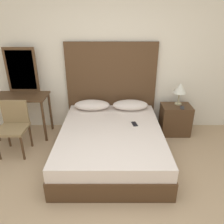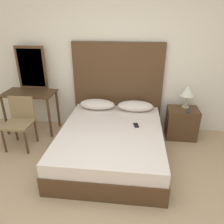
% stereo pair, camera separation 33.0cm
% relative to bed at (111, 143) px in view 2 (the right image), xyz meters
% --- Properties ---
extents(ground_plane, '(16.00, 16.00, 0.00)m').
position_rel_bed_xyz_m(ground_plane, '(0.01, -1.21, -0.23)').
color(ground_plane, tan).
extents(wall_back, '(10.00, 0.06, 2.70)m').
position_rel_bed_xyz_m(wall_back, '(0.01, 1.07, 1.12)').
color(wall_back, silver).
rests_on(wall_back, ground_plane).
extents(bed, '(1.57, 1.94, 0.47)m').
position_rel_bed_xyz_m(bed, '(0.00, 0.00, 0.00)').
color(bed, '#4C331E').
rests_on(bed, ground_plane).
extents(headboard, '(1.65, 0.05, 1.64)m').
position_rel_bed_xyz_m(headboard, '(0.00, 1.00, 0.59)').
color(headboard, '#4C331E').
rests_on(headboard, ground_plane).
extents(pillow_left, '(0.64, 0.32, 0.18)m').
position_rel_bed_xyz_m(pillow_left, '(-0.35, 0.76, 0.33)').
color(pillow_left, silver).
rests_on(pillow_left, bed).
extents(pillow_right, '(0.64, 0.32, 0.18)m').
position_rel_bed_xyz_m(pillow_right, '(0.35, 0.76, 0.33)').
color(pillow_right, silver).
rests_on(pillow_right, bed).
extents(phone_on_bed, '(0.10, 0.16, 0.01)m').
position_rel_bed_xyz_m(phone_on_bed, '(0.37, 0.18, 0.24)').
color(phone_on_bed, black).
rests_on(phone_on_bed, bed).
extents(nightstand, '(0.53, 0.38, 0.56)m').
position_rel_bed_xyz_m(nightstand, '(1.19, 0.73, 0.05)').
color(nightstand, '#4C331E').
rests_on(nightstand, ground_plane).
extents(table_lamp, '(0.23, 0.23, 0.40)m').
position_rel_bed_xyz_m(table_lamp, '(1.23, 0.81, 0.62)').
color(table_lamp, tan).
rests_on(table_lamp, nightstand).
extents(phone_on_nightstand, '(0.11, 0.16, 0.01)m').
position_rel_bed_xyz_m(phone_on_nightstand, '(1.26, 0.63, 0.33)').
color(phone_on_nightstand, '#232328').
rests_on(phone_on_nightstand, nightstand).
extents(vanity_desk, '(0.92, 0.52, 0.78)m').
position_rel_bed_xyz_m(vanity_desk, '(-1.59, 0.67, 0.40)').
color(vanity_desk, '#4C331E').
rests_on(vanity_desk, ground_plane).
extents(vanity_mirror, '(0.55, 0.03, 0.79)m').
position_rel_bed_xyz_m(vanity_mirror, '(-1.59, 0.90, 0.94)').
color(vanity_mirror, '#4C331E').
rests_on(vanity_mirror, vanity_desk).
extents(chair, '(0.44, 0.43, 0.84)m').
position_rel_bed_xyz_m(chair, '(-1.55, 0.16, 0.25)').
color(chair, olive).
rests_on(chair, ground_plane).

